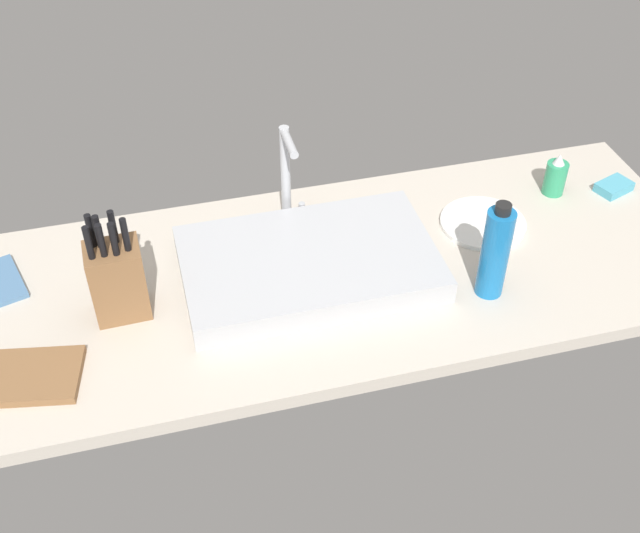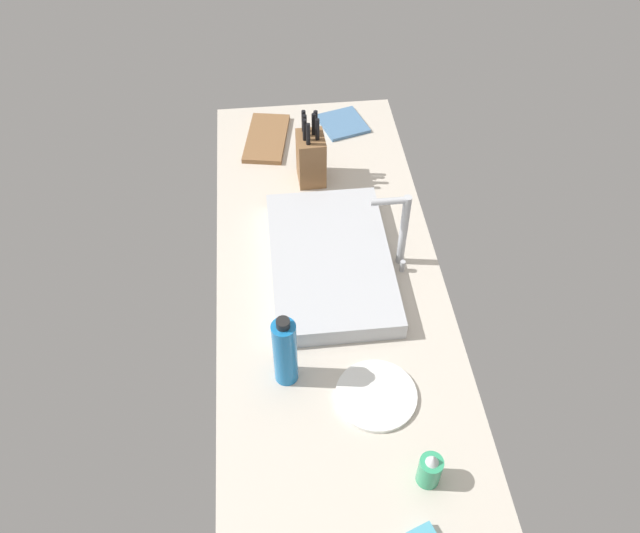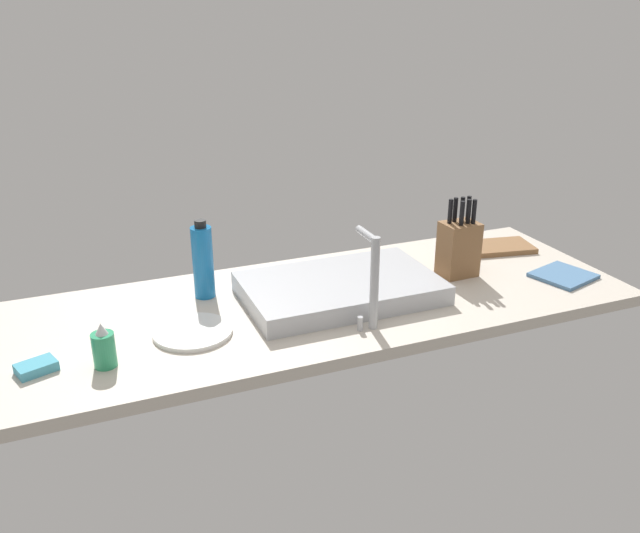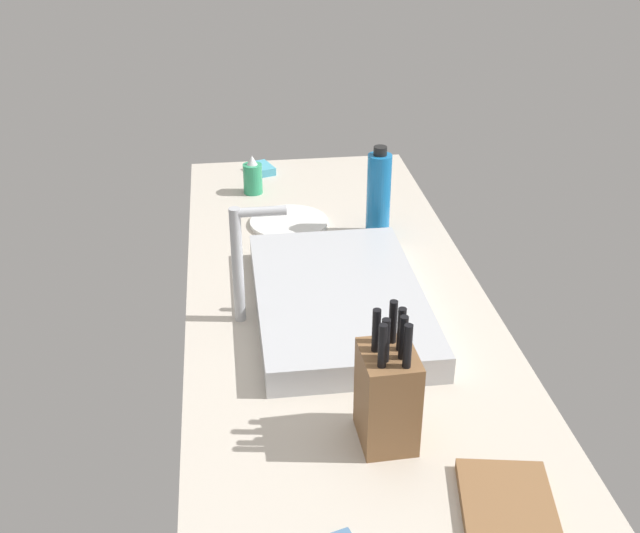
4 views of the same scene
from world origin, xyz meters
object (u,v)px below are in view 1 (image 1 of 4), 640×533
Objects in this scene: dinner_plate at (483,223)px; dish_sponge at (614,187)px; soap_bottle at (555,177)px; knife_block at (117,279)px; water_bottle at (495,252)px; cutting_board at (7,378)px; faucet at (287,171)px; sink_basin at (309,264)px.

dinner_plate is 2.35× the size of dish_sponge.
soap_bottle is 16.49cm from dish_sponge.
knife_block reaches higher than water_bottle.
cutting_board is 103.75cm from water_bottle.
cutting_board is 153.01cm from dish_sponge.
soap_bottle is 24.90cm from dinner_plate.
faucet reaches higher than dish_sponge.
faucet is 0.91× the size of cutting_board.
water_bottle reaches higher than cutting_board.
knife_block is at bearing -174.02° from dish_sponge.
knife_block is at bearing 169.90° from water_bottle.
sink_basin is 2.26× the size of knife_block.
dish_sponge is at bearing 30.10° from water_bottle.
dish_sponge is at bearing -6.01° from faucet.
sink_basin is 2.19× the size of faucet.
cutting_board is at bearing -150.95° from faucet.
cutting_board is 1.20× the size of water_bottle.
cutting_board is at bearing -166.24° from sink_basin.
knife_block is (-41.92, -22.18, -5.51)cm from faucet.
dish_sponge reaches higher than dinner_plate.
dish_sponge is (38.75, 4.92, 0.60)cm from dinner_plate.
dinner_plate is at bearing 3.50° from knife_block.
faucet is 50.16cm from dinner_plate.
sink_basin is 67.85cm from cutting_board.
sink_basin is 6.37× the size of dish_sponge.
water_bottle is (-31.57, -30.83, 6.37)cm from soap_bottle.
water_bottle is 2.67× the size of dish_sponge.
dish_sponge is (84.76, -8.92, -13.82)cm from faucet.
faucet reaches higher than cutting_board.
dish_sponge reaches higher than cutting_board.
soap_bottle is 0.55× the size of dinner_plate.
sink_basin is 42.60cm from knife_block.
water_bottle is at bearing -23.11° from sink_basin.
faucet is 2.91× the size of dish_sponge.
knife_block is 1.06× the size of water_bottle.
sink_basin is at bearing 0.53° from knife_block.
sink_basin is at bearing -172.28° from dish_sponge.
faucet is 47.74cm from knife_block.
sink_basin is 46.39cm from dinner_plate.
sink_basin is 2.71× the size of dinner_plate.
dish_sponge is at bearing -12.32° from soap_bottle.
dinner_plate is (8.51, 22.48, -10.66)cm from water_bottle.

